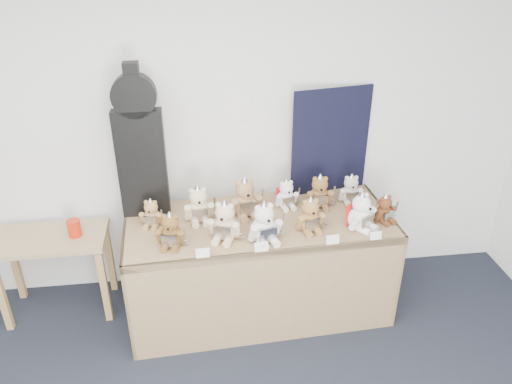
{
  "coord_description": "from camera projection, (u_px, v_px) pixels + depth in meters",
  "views": [
    {
      "loc": [
        0.33,
        -1.1,
        2.74
      ],
      "look_at": [
        0.72,
        1.92,
        1.11
      ],
      "focal_mm": 35.0,
      "sensor_mm": 36.0,
      "label": 1
    }
  ],
  "objects": [
    {
      "name": "entry_card_d",
      "position": [
        376.0,
        236.0,
        3.44
      ],
      "size": [
        0.08,
        0.02,
        0.06
      ],
      "primitive_type": "cube",
      "rotation": [
        -0.24,
        0.0,
        0.05
      ],
      "color": "white",
      "rests_on": "display_table"
    },
    {
      "name": "teddy_front_far_left",
      "position": [
        171.0,
        232.0,
        3.34
      ],
      "size": [
        0.23,
        0.2,
        0.28
      ],
      "rotation": [
        0.0,
        0.0,
        -0.2
      ],
      "color": "brown",
      "rests_on": "display_table"
    },
    {
      "name": "room_shell",
      "position": [
        238.0,
        103.0,
        3.73
      ],
      "size": [
        6.0,
        6.0,
        6.0
      ],
      "color": "white",
      "rests_on": "floor"
    },
    {
      "name": "entry_card_c",
      "position": [
        333.0,
        240.0,
        3.39
      ],
      "size": [
        0.09,
        0.02,
        0.07
      ],
      "primitive_type": "cube",
      "rotation": [
        -0.24,
        0.0,
        0.05
      ],
      "color": "white",
      "rests_on": "display_table"
    },
    {
      "name": "teddy_front_end",
      "position": [
        385.0,
        210.0,
        3.63
      ],
      "size": [
        0.19,
        0.18,
        0.23
      ],
      "rotation": [
        0.0,
        0.0,
        0.38
      ],
      "color": "brown",
      "rests_on": "display_table"
    },
    {
      "name": "side_table",
      "position": [
        53.0,
        250.0,
        3.79
      ],
      "size": [
        0.83,
        0.47,
        0.68
      ],
      "rotation": [
        0.0,
        0.0,
        0.02
      ],
      "color": "#A18256",
      "rests_on": "floor"
    },
    {
      "name": "entry_card_b",
      "position": [
        261.0,
        247.0,
        3.31
      ],
      "size": [
        0.09,
        0.02,
        0.07
      ],
      "primitive_type": "cube",
      "rotation": [
        -0.24,
        0.0,
        0.05
      ],
      "color": "white",
      "rests_on": "display_table"
    },
    {
      "name": "teddy_back_centre_left",
      "position": [
        245.0,
        199.0,
        3.69
      ],
      "size": [
        0.28,
        0.24,
        0.33
      ],
      "rotation": [
        0.0,
        0.0,
        0.22
      ],
      "color": "#A37B51",
      "rests_on": "display_table"
    },
    {
      "name": "teddy_front_centre",
      "position": [
        264.0,
        224.0,
        3.38
      ],
      "size": [
        0.27,
        0.24,
        0.32
      ],
      "rotation": [
        0.0,
        0.0,
        0.27
      ],
      "color": "silver",
      "rests_on": "display_table"
    },
    {
      "name": "red_cup",
      "position": [
        74.0,
        228.0,
        3.71
      ],
      "size": [
        0.1,
        0.1,
        0.13
      ],
      "primitive_type": "cylinder",
      "color": "red",
      "rests_on": "side_table"
    },
    {
      "name": "teddy_back_end",
      "position": [
        351.0,
        190.0,
        3.88
      ],
      "size": [
        0.21,
        0.17,
        0.26
      ],
      "rotation": [
        0.0,
        0.0,
        -0.03
      ],
      "color": "silver",
      "rests_on": "display_table"
    },
    {
      "name": "teddy_back_far_left",
      "position": [
        151.0,
        214.0,
        3.57
      ],
      "size": [
        0.19,
        0.17,
        0.23
      ],
      "rotation": [
        0.0,
        0.0,
        -0.21
      ],
      "color": "#AC8350",
      "rests_on": "display_table"
    },
    {
      "name": "teddy_back_right",
      "position": [
        320.0,
        193.0,
        3.81
      ],
      "size": [
        0.23,
        0.19,
        0.29
      ],
      "rotation": [
        0.0,
        0.0,
        -0.06
      ],
      "color": "brown",
      "rests_on": "display_table"
    },
    {
      "name": "display_table",
      "position": [
        261.0,
        246.0,
        3.69
      ],
      "size": [
        2.01,
        0.92,
        0.82
      ],
      "rotation": [
        0.0,
        0.0,
        0.05
      ],
      "color": "olive",
      "rests_on": "floor"
    },
    {
      "name": "teddy_front_left",
      "position": [
        225.0,
        222.0,
        3.41
      ],
      "size": [
        0.25,
        0.25,
        0.32
      ],
      "rotation": [
        0.0,
        0.0,
        -0.35
      ],
      "color": "beige",
      "rests_on": "display_table"
    },
    {
      "name": "teddy_front_right",
      "position": [
        310.0,
        216.0,
        3.51
      ],
      "size": [
        0.23,
        0.2,
        0.28
      ],
      "rotation": [
        0.0,
        0.0,
        0.13
      ],
      "color": "#9F713C",
      "rests_on": "display_table"
    },
    {
      "name": "teddy_back_left",
      "position": [
        199.0,
        206.0,
        3.62
      ],
      "size": [
        0.25,
        0.21,
        0.31
      ],
      "rotation": [
        0.0,
        0.0,
        0.1
      ],
      "color": "beige",
      "rests_on": "display_table"
    },
    {
      "name": "entry_card_a",
      "position": [
        203.0,
        253.0,
        3.25
      ],
      "size": [
        0.09,
        0.02,
        0.06
      ],
      "primitive_type": "cube",
      "rotation": [
        -0.24,
        0.0,
        0.05
      ],
      "color": "white",
      "rests_on": "display_table"
    },
    {
      "name": "teddy_back_centre_right",
      "position": [
        286.0,
        195.0,
        3.81
      ],
      "size": [
        0.21,
        0.18,
        0.25
      ],
      "rotation": [
        0.0,
        0.0,
        0.18
      ],
      "color": "white",
      "rests_on": "display_table"
    },
    {
      "name": "guitar_case",
      "position": [
        140.0,
        145.0,
        3.51
      ],
      "size": [
        0.35,
        0.1,
        1.14
      ],
      "rotation": [
        0.0,
        0.0,
        -0.01
      ],
      "color": "black",
      "rests_on": "display_table"
    },
    {
      "name": "teddy_front_far_right",
      "position": [
        361.0,
        213.0,
        3.53
      ],
      "size": [
        0.25,
        0.25,
        0.31
      ],
      "rotation": [
        0.0,
        0.0,
        0.62
      ],
      "color": "white",
      "rests_on": "display_table"
    },
    {
      "name": "navy_board",
      "position": [
        331.0,
        141.0,
        3.9
      ],
      "size": [
        0.64,
        0.13,
        0.86
      ],
      "primitive_type": "cube",
      "rotation": [
        0.0,
        0.0,
        0.18
      ],
      "color": "black",
      "rests_on": "display_table"
    }
  ]
}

